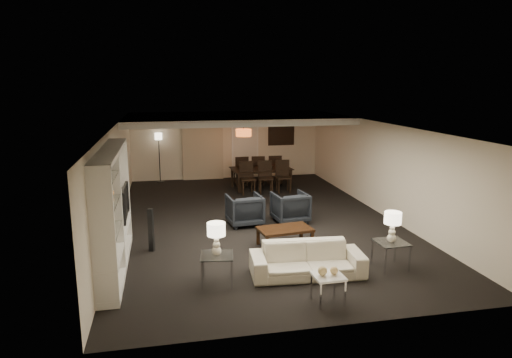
{
  "coord_description": "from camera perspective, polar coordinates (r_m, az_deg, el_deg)",
  "views": [
    {
      "loc": [
        -2.33,
        -11.34,
        3.58
      ],
      "look_at": [
        0.0,
        0.0,
        1.1
      ],
      "focal_mm": 32.0,
      "sensor_mm": 36.0,
      "label": 1
    }
  ],
  "objects": [
    {
      "name": "armchair_left",
      "position": [
        11.6,
        -1.44,
        -3.86
      ],
      "size": [
        0.92,
        0.94,
        0.78
      ],
      "primitive_type": "imported",
      "rotation": [
        0.0,
        0.0,
        3.24
      ],
      "color": "black",
      "rests_on": "floor"
    },
    {
      "name": "vase_blue",
      "position": [
        7.85,
        -18.3,
        -6.55
      ],
      "size": [
        0.18,
        0.18,
        0.18
      ],
      "primitive_type": "imported",
      "color": "navy",
      "rests_on": "media_unit"
    },
    {
      "name": "vase_amber",
      "position": [
        8.58,
        -17.86,
        -1.51
      ],
      "size": [
        0.17,
        0.17,
        0.18
      ],
      "primitive_type": "imported",
      "color": "#BD7B3F",
      "rests_on": "media_unit"
    },
    {
      "name": "painting",
      "position": [
        17.49,
        3.15,
        5.41
      ],
      "size": [
        0.95,
        0.04,
        0.65
      ],
      "primitive_type": "cube",
      "color": "#142D38",
      "rests_on": "wall_back"
    },
    {
      "name": "side_table_left",
      "position": [
        8.41,
        -4.9,
        -11.14
      ],
      "size": [
        0.65,
        0.65,
        0.54
      ],
      "primitive_type": null,
      "rotation": [
        0.0,
        0.0,
        -0.13
      ],
      "color": "white",
      "rests_on": "floor"
    },
    {
      "name": "sofa",
      "position": [
        8.73,
        6.41,
        -9.99
      ],
      "size": [
        2.16,
        0.98,
        0.62
      ],
      "primitive_type": "imported",
      "rotation": [
        0.0,
        0.0,
        -0.08
      ],
      "color": "beige",
      "rests_on": "floor"
    },
    {
      "name": "wall_right",
      "position": [
        12.96,
        15.34,
        1.3
      ],
      "size": [
        0.02,
        11.0,
        2.5
      ],
      "primitive_type": "cube",
      "color": "beige",
      "rests_on": "ground"
    },
    {
      "name": "dining_table",
      "position": [
        15.5,
        0.68,
        0.07
      ],
      "size": [
        2.09,
        1.28,
        0.7
      ],
      "primitive_type": "imported",
      "rotation": [
        0.0,
        0.0,
        0.08
      ],
      "color": "black",
      "rests_on": "floor"
    },
    {
      "name": "floor",
      "position": [
        12.12,
        0.0,
        -5.09
      ],
      "size": [
        11.0,
        11.0,
        0.0
      ],
      "primitive_type": "plane",
      "color": "black",
      "rests_on": "ground"
    },
    {
      "name": "floor_lamp",
      "position": [
        16.76,
        -11.99,
        2.61
      ],
      "size": [
        0.33,
        0.33,
        1.79
      ],
      "primitive_type": null,
      "rotation": [
        0.0,
        0.0,
        -0.32
      ],
      "color": "black",
      "rests_on": "floor"
    },
    {
      "name": "table_lamp_right",
      "position": [
        9.2,
        16.67,
        -5.77
      ],
      "size": [
        0.35,
        0.35,
        0.6
      ],
      "primitive_type": null,
      "rotation": [
        0.0,
        0.0,
        0.08
      ],
      "color": "white",
      "rests_on": "side_table_right"
    },
    {
      "name": "gold_gourd_b",
      "position": [
        7.72,
        9.73,
        -11.21
      ],
      "size": [
        0.14,
        0.14,
        0.14
      ],
      "primitive_type": "sphere",
      "color": "#EDC67D",
      "rests_on": "marble_table"
    },
    {
      "name": "armchair_right",
      "position": [
        11.86,
        4.28,
        -3.53
      ],
      "size": [
        0.93,
        0.95,
        0.78
      ],
      "primitive_type": "imported",
      "rotation": [
        0.0,
        0.0,
        3.25
      ],
      "color": "black",
      "rests_on": "floor"
    },
    {
      "name": "chair_nl",
      "position": [
        14.73,
        -1.06,
        0.11
      ],
      "size": [
        0.5,
        0.5,
        1.04
      ],
      "primitive_type": null,
      "rotation": [
        0.0,
        0.0,
        0.04
      ],
      "color": "black",
      "rests_on": "floor"
    },
    {
      "name": "gold_gourd_a",
      "position": [
        7.65,
        8.31,
        -11.31
      ],
      "size": [
        0.15,
        0.15,
        0.15
      ],
      "primitive_type": "sphere",
      "color": "tan",
      "rests_on": "marble_table"
    },
    {
      "name": "marble_table",
      "position": [
        7.81,
        8.95,
        -13.37
      ],
      "size": [
        0.5,
        0.5,
        0.48
      ],
      "primitive_type": null,
      "rotation": [
        0.0,
        0.0,
        0.04
      ],
      "color": "white",
      "rests_on": "floor"
    },
    {
      "name": "ceiling",
      "position": [
        11.63,
        0.0,
        6.76
      ],
      "size": [
        7.0,
        11.0,
        0.02
      ],
      "primitive_type": "cube",
      "color": "silver",
      "rests_on": "ground"
    },
    {
      "name": "door",
      "position": [
        17.27,
        -1.38,
        3.66
      ],
      "size": [
        0.9,
        0.05,
        2.1
      ],
      "primitive_type": "cube",
      "color": "silver",
      "rests_on": "wall_back"
    },
    {
      "name": "media_unit",
      "position": [
        9.12,
        -17.39,
        -3.77
      ],
      "size": [
        0.38,
        3.4,
        2.35
      ],
      "primitive_type": null,
      "color": "white",
      "rests_on": "wall_left"
    },
    {
      "name": "television",
      "position": [
        10.02,
        -16.69,
        -2.84
      ],
      "size": [
        1.17,
        0.15,
        0.67
      ],
      "primitive_type": "imported",
      "rotation": [
        0.0,
        0.0,
        1.57
      ],
      "color": "black",
      "rests_on": "media_unit"
    },
    {
      "name": "chair_nr",
      "position": [
        14.99,
        3.45,
        0.3
      ],
      "size": [
        0.51,
        0.51,
        1.04
      ],
      "primitive_type": null,
      "rotation": [
        0.0,
        0.0,
        -0.06
      ],
      "color": "black",
      "rests_on": "floor"
    },
    {
      "name": "coffee_table",
      "position": [
        10.2,
        3.62,
        -7.24
      ],
      "size": [
        1.24,
        0.82,
        0.41
      ],
      "primitive_type": null,
      "rotation": [
        0.0,
        0.0,
        0.13
      ],
      "color": "black",
      "rests_on": "floor"
    },
    {
      "name": "table_lamp_left",
      "position": [
        8.2,
        -4.97,
        -7.48
      ],
      "size": [
        0.33,
        0.33,
        0.6
      ],
      "primitive_type": null,
      "rotation": [
        0.0,
        0.0,
        0.01
      ],
      "color": "white",
      "rests_on": "side_table_left"
    },
    {
      "name": "wall_back",
      "position": [
        17.16,
        -3.71,
        4.26
      ],
      "size": [
        7.0,
        0.02,
        2.5
      ],
      "primitive_type": "cube",
      "color": "beige",
      "rests_on": "ground"
    },
    {
      "name": "curtains",
      "position": [
        16.99,
        -6.68,
        3.96
      ],
      "size": [
        1.5,
        0.12,
        2.4
      ],
      "primitive_type": "cube",
      "color": "beige",
      "rests_on": "wall_back"
    },
    {
      "name": "chair_fl",
      "position": [
        15.98,
        -1.91,
        1.06
      ],
      "size": [
        0.5,
        0.5,
        1.04
      ],
      "primitive_type": null,
      "rotation": [
        0.0,
        0.0,
        3.18
      ],
      "color": "black",
      "rests_on": "floor"
    },
    {
      "name": "wall_front",
      "position": [
        6.71,
        9.6,
        -8.42
      ],
      "size": [
        7.0,
        0.02,
        2.5
      ],
      "primitive_type": "cube",
      "color": "beige",
      "rests_on": "ground"
    },
    {
      "name": "pendant_light",
      "position": [
        15.16,
        -1.56,
        5.8
      ],
      "size": [
        0.52,
        0.52,
        0.24
      ],
      "primitive_type": "cylinder",
      "color": "#D8591E",
      "rests_on": "ceiling_soffit"
    },
    {
      "name": "chair_fr",
      "position": [
        16.22,
        2.27,
        1.22
      ],
      "size": [
        0.51,
        0.51,
        1.04
      ],
      "primitive_type": null,
      "rotation": [
        0.0,
        0.0,
        3.08
      ],
      "color": "black",
      "rests_on": "floor"
    },
    {
      "name": "chair_fm",
      "position": [
        16.09,
        0.19,
        1.14
      ],
      "size": [
        0.53,
        0.53,
        1.04
      ],
      "primitive_type": null,
      "rotation": [
        0.0,
        0.0,
        3.05
      ],
      "color": "black",
      "rests_on": "floor"
    },
    {
      "name": "side_table_right",
      "position": [
        9.39,
        16.46,
        -9.08
      ],
      "size": [
        0.61,
        0.61,
        0.54
      ],
      "primitive_type": null,
      "rotation": [
        0.0,
        0.0,
        0.05
      ],
      "color": "silver",
      "rests_on": "floor"
    },
    {
      "name": "wall_left",
      "position": [
        11.64,
        -17.14,
        -0.0
      ],
      "size": [
        0.02,
        11.0,
        2.5
      ],
      "primitive_type": "cube",
      "color": "beige",
      "rests_on": "ground"
    },
    {
      "name": "chair_nm",
      "position": [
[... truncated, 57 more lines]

